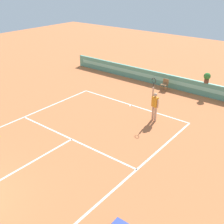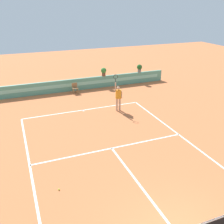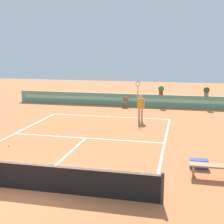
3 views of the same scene
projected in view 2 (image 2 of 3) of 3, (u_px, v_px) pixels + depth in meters
ground_plane at (115, 152)px, 13.04m from camera, size 60.00×60.00×0.00m
court_lines at (110, 145)px, 13.66m from camera, size 8.32×11.94×0.01m
back_wall_barrier at (68, 85)px, 21.72m from camera, size 18.00×0.21×1.00m
ball_kid_chair at (75, 88)px, 21.24m from camera, size 0.44×0.44×0.85m
tennis_player at (118, 96)px, 17.62m from camera, size 0.61×0.29×2.58m
tennis_ball_near_baseline at (59, 189)px, 10.41m from camera, size 0.07×0.07×0.07m
potted_plant_right at (104, 71)px, 22.44m from camera, size 0.48×0.48×0.72m
potted_plant_far_right at (139, 68)px, 23.63m from camera, size 0.48×0.48×0.72m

